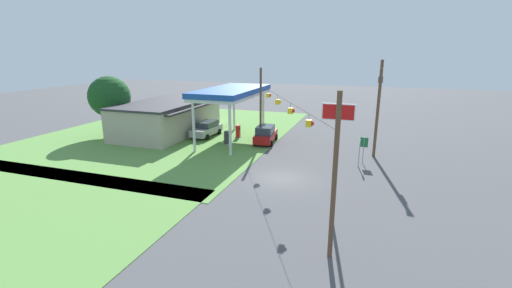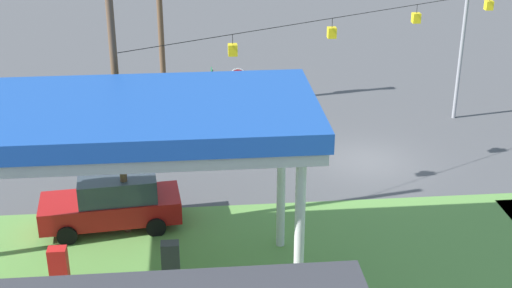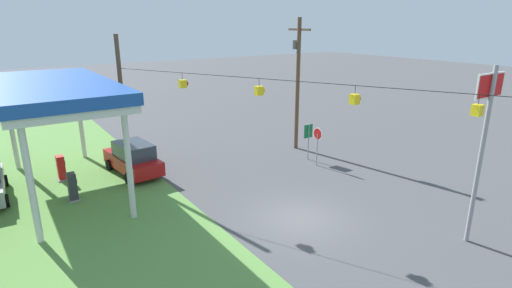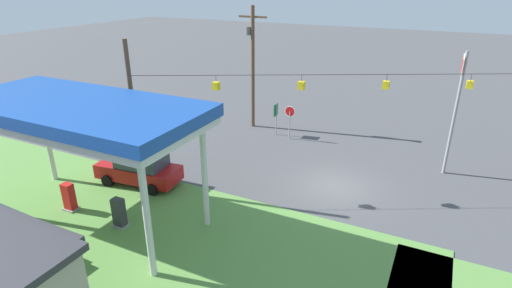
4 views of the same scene
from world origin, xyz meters
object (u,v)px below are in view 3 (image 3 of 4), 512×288
object	(u,v)px
utility_pole_main	(297,78)
fuel_pump_far	(61,169)
stop_sign_roadside	(317,138)
fuel_pump_near	(73,188)
route_sign	(308,135)
car_at_pumps_front	(133,158)
gas_station_canopy	(54,92)
stop_sign_overhead	(485,125)

from	to	relation	value
utility_pole_main	fuel_pump_far	bearing A→B (deg)	79.96
stop_sign_roadside	utility_pole_main	distance (m)	5.10
fuel_pump_near	route_sign	world-z (taller)	route_sign
stop_sign_roadside	utility_pole_main	bearing A→B (deg)	161.00
fuel_pump_far	route_sign	bearing A→B (deg)	-109.68
utility_pole_main	car_at_pumps_front	bearing A→B (deg)	82.88
utility_pole_main	stop_sign_roadside	bearing A→B (deg)	161.00
route_sign	fuel_pump_near	bearing A→B (deg)	82.84
route_sign	utility_pole_main	xyz separation A→B (m)	(2.42, -0.94, 3.43)
fuel_pump_far	utility_pole_main	xyz separation A→B (m)	(-2.71, -15.28, 4.43)
gas_station_canopy	route_sign	xyz separation A→B (m)	(-3.46, -14.34, -3.74)
gas_station_canopy	stop_sign_overhead	world-z (taller)	stop_sign_overhead
gas_station_canopy	route_sign	distance (m)	15.22
utility_pole_main	route_sign	bearing A→B (deg)	158.73
stop_sign_roadside	stop_sign_overhead	xyz separation A→B (m)	(-10.46, 1.06, 3.22)
stop_sign_overhead	route_sign	bearing A→B (deg)	-6.72
gas_station_canopy	car_at_pumps_front	xyz separation A→B (m)	(0.39, -3.81, -4.45)
stop_sign_roadside	route_sign	xyz separation A→B (m)	(1.23, -0.31, -0.10)
fuel_pump_near	utility_pole_main	bearing A→B (deg)	-87.67
car_at_pumps_front	stop_sign_roadside	xyz separation A→B (m)	(-5.08, -10.22, 0.81)
route_sign	stop_sign_roadside	bearing A→B (deg)	165.65
gas_station_canopy	fuel_pump_near	bearing A→B (deg)	-179.94
fuel_pump_far	car_at_pumps_front	distance (m)	4.02
stop_sign_roadside	stop_sign_overhead	distance (m)	10.99
stop_sign_overhead	route_sign	world-z (taller)	stop_sign_overhead
gas_station_canopy	fuel_pump_far	size ratio (longest dim) A/B	7.94
route_sign	fuel_pump_far	bearing A→B (deg)	70.32
gas_station_canopy	car_at_pumps_front	distance (m)	5.87
gas_station_canopy	fuel_pump_far	bearing A→B (deg)	-0.06
fuel_pump_near	stop_sign_overhead	xyz separation A→B (m)	(-13.49, -12.96, 4.32)
fuel_pump_near	stop_sign_roadside	bearing A→B (deg)	-102.19
utility_pole_main	stop_sign_overhead	bearing A→B (deg)	170.66
fuel_pump_far	stop_sign_overhead	distance (m)	21.67
route_sign	stop_sign_overhead	bearing A→B (deg)	173.28
fuel_pump_near	gas_station_canopy	bearing A→B (deg)	0.06
car_at_pumps_front	stop_sign_overhead	size ratio (longest dim) A/B	0.68
gas_station_canopy	fuel_pump_near	xyz separation A→B (m)	(-1.66, -0.00, -4.74)
gas_station_canopy	stop_sign_roadside	distance (m)	15.23
gas_station_canopy	fuel_pump_far	xyz separation A→B (m)	(1.66, -0.00, -4.74)
car_at_pumps_front	stop_sign_overhead	bearing A→B (deg)	-155.14
car_at_pumps_front	route_sign	world-z (taller)	route_sign
route_sign	car_at_pumps_front	bearing A→B (deg)	69.90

